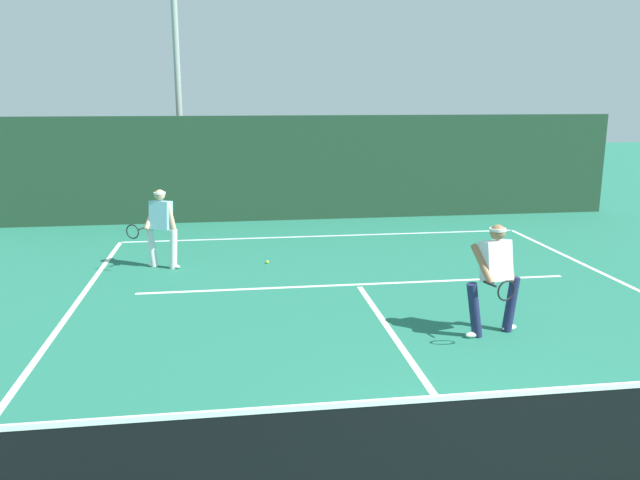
{
  "coord_description": "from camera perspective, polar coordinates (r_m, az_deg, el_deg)",
  "views": [
    {
      "loc": [
        -2.33,
        -4.71,
        3.48
      ],
      "look_at": [
        -0.79,
        6.05,
        1.0
      ],
      "focal_mm": 35.7,
      "sensor_mm": 36.0,
      "label": 1
    }
  ],
  "objects": [
    {
      "name": "court_line_centre",
      "position": [
        8.95,
        7.77,
        -10.15
      ],
      "size": [
        0.1,
        6.4,
        0.01
      ],
      "primitive_type": "cube",
      "color": "white",
      "rests_on": "ground_plane"
    },
    {
      "name": "player_near",
      "position": [
        9.64,
        15.43,
        -3.02
      ],
      "size": [
        0.95,
        0.91,
        1.67
      ],
      "rotation": [
        0.0,
        0.0,
        3.42
      ],
      "color": "#1E234C",
      "rests_on": "ground_plane"
    },
    {
      "name": "court_line_baseline_far",
      "position": [
        16.07,
        0.4,
        0.36
      ],
      "size": [
        10.0,
        0.1,
        0.01
      ],
      "primitive_type": "cube",
      "color": "white",
      "rests_on": "ground_plane"
    },
    {
      "name": "court_line_service",
      "position": [
        12.01,
        3.42,
        -3.99
      ],
      "size": [
        8.15,
        0.1,
        0.01
      ],
      "primitive_type": "cube",
      "color": "white",
      "rests_on": "ground_plane"
    },
    {
      "name": "player_far",
      "position": [
        13.35,
        -14.07,
        1.3
      ],
      "size": [
        1.02,
        0.81,
        1.63
      ],
      "rotation": [
        0.0,
        0.0,
        2.68
      ],
      "color": "silver",
      "rests_on": "ground_plane"
    },
    {
      "name": "tennis_net",
      "position": [
        6.03,
        16.57,
        -17.09
      ],
      "size": [
        10.96,
        0.09,
        1.09
      ],
      "color": "#1E4723",
      "rests_on": "ground_plane"
    },
    {
      "name": "back_fence_windscreen",
      "position": [
        18.08,
        -0.68,
        6.47
      ],
      "size": [
        17.69,
        0.12,
        2.93
      ],
      "primitive_type": "cube",
      "color": "#1E3D28",
      "rests_on": "ground_plane"
    },
    {
      "name": "tennis_ball",
      "position": [
        13.51,
        -4.74,
        -1.97
      ],
      "size": [
        0.07,
        0.07,
        0.07
      ],
      "primitive_type": "sphere",
      "color": "#D1E033",
      "rests_on": "ground_plane"
    },
    {
      "name": "light_pole",
      "position": [
        19.42,
        -12.74,
        15.74
      ],
      "size": [
        0.55,
        0.44,
        7.43
      ],
      "color": "#9EA39E",
      "rests_on": "ground_plane"
    }
  ]
}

